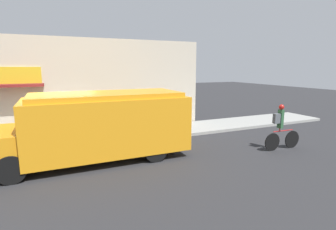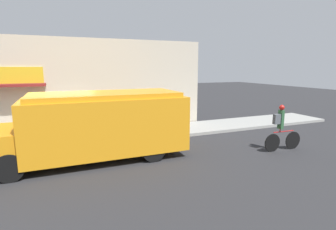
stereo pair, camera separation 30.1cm
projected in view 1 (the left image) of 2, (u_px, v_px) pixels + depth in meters
ground_plane at (60, 152)px, 9.57m from camera, size 70.00×70.00×0.00m
sidewalk at (59, 142)px, 10.59m from camera, size 28.00×2.29×0.14m
storefront at (53, 88)px, 11.34m from camera, size 14.03×0.93×4.36m
school_bus at (96, 126)px, 8.62m from camera, size 6.65×2.71×2.24m
cyclist at (281, 129)px, 9.73m from camera, size 1.64×0.20×1.73m
trash_bin at (80, 125)px, 11.34m from camera, size 0.56×0.56×0.89m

